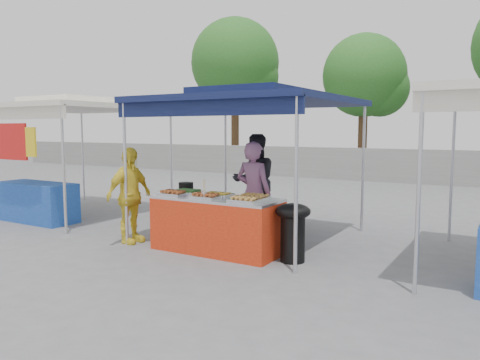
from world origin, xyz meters
The scene contains 22 objects.
ground_plane centered at (0.00, 0.00, 0.00)m, with size 80.00×80.00×0.00m, color slate.
back_wall centered at (0.00, 11.00, 0.60)m, with size 40.00×0.25×1.20m, color gray.
main_canopy centered at (0.00, 0.97, 2.37)m, with size 3.20×3.20×2.57m.
neighbor_stall_left centered at (-4.50, 0.57, 1.60)m, with size 3.20×3.20×2.57m.
tree_0 centered at (-7.46, 12.93, 4.80)m, with size 4.08×4.08×7.01m.
tree_1 centered at (-1.42, 12.97, 3.89)m, with size 3.39×3.31×5.69m.
vendor_table centered at (0.00, -0.10, 0.43)m, with size 2.00×0.80×0.85m.
food_tray_fl centered at (-0.66, -0.33, 0.88)m, with size 0.42×0.30×0.07m.
food_tray_fm centered at (-0.04, -0.34, 0.88)m, with size 0.42×0.30×0.07m.
food_tray_fr centered at (0.64, -0.34, 0.88)m, with size 0.42×0.30×0.07m.
food_tray_bl centered at (-0.60, -0.04, 0.88)m, with size 0.42×0.30×0.07m.
food_tray_bm centered at (-0.01, -0.03, 0.88)m, with size 0.42×0.30×0.07m.
food_tray_br centered at (0.63, -0.02, 0.88)m, with size 0.42×0.30×0.07m.
cooking_pot centered at (-0.85, 0.25, 0.92)m, with size 0.25×0.25×0.14m, color black.
skewer_cup centered at (-0.04, -0.37, 0.91)m, with size 0.09×0.09×0.11m, color silver.
wok_burner centered at (1.24, -0.01, 0.50)m, with size 0.50×0.50×0.85m.
crate_left centered at (-0.46, 0.63, 0.14)m, with size 0.46×0.32×0.28m, color #1534AD.
crate_right centered at (0.18, 0.69, 0.15)m, with size 0.49×0.35×0.30m, color #1534AD.
crate_stacked centered at (0.18, 0.69, 0.43)m, with size 0.46×0.32×0.28m, color #1534AD.
vendor_woman centered at (0.27, 0.58, 0.85)m, with size 0.62×0.41×1.69m, color #925D84.
helper_man centered at (-0.39, 1.80, 0.90)m, with size 0.87×0.68×1.80m, color black.
customer_person centered at (-1.56, -0.37, 0.80)m, with size 0.93×0.39×1.59m, color yellow.
Camera 1 is at (3.94, -6.00, 1.89)m, focal length 35.00 mm.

